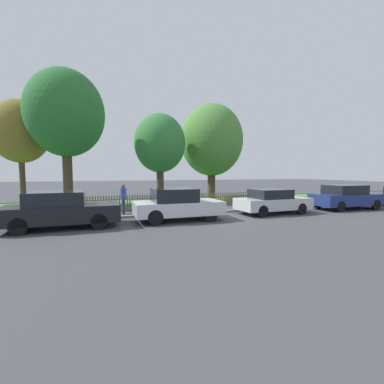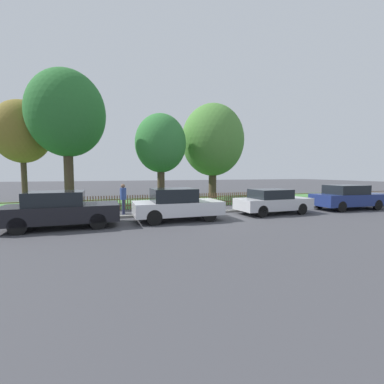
{
  "view_description": "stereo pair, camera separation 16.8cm",
  "coord_description": "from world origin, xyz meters",
  "px_view_note": "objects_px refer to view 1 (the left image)",
  "views": [
    {
      "loc": [
        -4.86,
        -12.49,
        2.18
      ],
      "look_at": [
        -0.22,
        1.03,
        1.1
      ],
      "focal_mm": 24.0,
      "sensor_mm": 36.0,
      "label": 1
    },
    {
      "loc": [
        -4.7,
        -12.54,
        2.18
      ],
      "look_at": [
        -0.22,
        1.03,
        1.1
      ],
      "focal_mm": 24.0,
      "sensor_mm": 36.0,
      "label": 2
    }
  ],
  "objects_px": {
    "pedestrian_near_fence": "(123,197)",
    "tree_behind_motorcycle": "(66,114)",
    "tree_far_left": "(212,140)",
    "parked_car_white_van": "(346,197)",
    "tree_mid_park": "(160,144)",
    "tree_nearest_kerb": "(20,132)",
    "covered_motorcycle": "(171,201)",
    "parked_car_navy_estate": "(177,204)",
    "parked_car_black_saloon": "(61,210)",
    "parked_car_red_compact": "(272,201)"
  },
  "relations": [
    {
      "from": "parked_car_navy_estate",
      "to": "parked_car_black_saloon",
      "type": "bearing_deg",
      "value": -178.87
    },
    {
      "from": "parked_car_white_van",
      "to": "tree_nearest_kerb",
      "type": "relative_size",
      "value": 0.62
    },
    {
      "from": "parked_car_black_saloon",
      "to": "parked_car_navy_estate",
      "type": "xyz_separation_m",
      "value": [
        4.75,
        0.12,
        0.01
      ]
    },
    {
      "from": "tree_nearest_kerb",
      "to": "covered_motorcycle",
      "type": "bearing_deg",
      "value": -37.41
    },
    {
      "from": "parked_car_red_compact",
      "to": "parked_car_navy_estate",
      "type": "bearing_deg",
      "value": 179.87
    },
    {
      "from": "parked_car_white_van",
      "to": "tree_nearest_kerb",
      "type": "bearing_deg",
      "value": 157.81
    },
    {
      "from": "parked_car_navy_estate",
      "to": "parked_car_red_compact",
      "type": "bearing_deg",
      "value": 1.87
    },
    {
      "from": "parked_car_navy_estate",
      "to": "covered_motorcycle",
      "type": "distance_m",
      "value": 2.05
    },
    {
      "from": "parked_car_navy_estate",
      "to": "parked_car_red_compact",
      "type": "xyz_separation_m",
      "value": [
        5.31,
        0.2,
        -0.07
      ]
    },
    {
      "from": "tree_far_left",
      "to": "parked_car_white_van",
      "type": "bearing_deg",
      "value": -61.22
    },
    {
      "from": "parked_car_white_van",
      "to": "tree_behind_motorcycle",
      "type": "xyz_separation_m",
      "value": [
        -15.91,
        6.96,
        5.19
      ]
    },
    {
      "from": "parked_car_red_compact",
      "to": "parked_car_white_van",
      "type": "bearing_deg",
      "value": -2.21
    },
    {
      "from": "parked_car_navy_estate",
      "to": "tree_nearest_kerb",
      "type": "relative_size",
      "value": 0.57
    },
    {
      "from": "tree_mid_park",
      "to": "tree_behind_motorcycle",
      "type": "bearing_deg",
      "value": -174.53
    },
    {
      "from": "parked_car_red_compact",
      "to": "parked_car_white_van",
      "type": "height_order",
      "value": "parked_car_white_van"
    },
    {
      "from": "pedestrian_near_fence",
      "to": "tree_behind_motorcycle",
      "type": "bearing_deg",
      "value": -142.03
    },
    {
      "from": "parked_car_black_saloon",
      "to": "tree_mid_park",
      "type": "height_order",
      "value": "tree_mid_park"
    },
    {
      "from": "parked_car_black_saloon",
      "to": "tree_mid_park",
      "type": "distance_m",
      "value": 10.31
    },
    {
      "from": "tree_behind_motorcycle",
      "to": "pedestrian_near_fence",
      "type": "bearing_deg",
      "value": -55.68
    },
    {
      "from": "covered_motorcycle",
      "to": "tree_behind_motorcycle",
      "type": "height_order",
      "value": "tree_behind_motorcycle"
    },
    {
      "from": "parked_car_navy_estate",
      "to": "pedestrian_near_fence",
      "type": "distance_m",
      "value": 3.38
    },
    {
      "from": "parked_car_navy_estate",
      "to": "parked_car_white_van",
      "type": "height_order",
      "value": "parked_car_navy_estate"
    },
    {
      "from": "parked_car_white_van",
      "to": "pedestrian_near_fence",
      "type": "xyz_separation_m",
      "value": [
        -12.77,
        2.35,
        0.17
      ]
    },
    {
      "from": "tree_mid_park",
      "to": "parked_car_navy_estate",
      "type": "bearing_deg",
      "value": -96.3
    },
    {
      "from": "parked_car_black_saloon",
      "to": "tree_far_left",
      "type": "bearing_deg",
      "value": 40.27
    },
    {
      "from": "parked_car_white_van",
      "to": "tree_far_left",
      "type": "height_order",
      "value": "tree_far_left"
    },
    {
      "from": "tree_nearest_kerb",
      "to": "tree_far_left",
      "type": "relative_size",
      "value": 0.87
    },
    {
      "from": "parked_car_white_van",
      "to": "tree_mid_park",
      "type": "relative_size",
      "value": 0.66
    },
    {
      "from": "parked_car_navy_estate",
      "to": "pedestrian_near_fence",
      "type": "bearing_deg",
      "value": 130.55
    },
    {
      "from": "covered_motorcycle",
      "to": "tree_mid_park",
      "type": "height_order",
      "value": "tree_mid_park"
    },
    {
      "from": "parked_car_red_compact",
      "to": "tree_behind_motorcycle",
      "type": "bearing_deg",
      "value": 144.56
    },
    {
      "from": "parked_car_navy_estate",
      "to": "covered_motorcycle",
      "type": "height_order",
      "value": "parked_car_navy_estate"
    },
    {
      "from": "parked_car_black_saloon",
      "to": "parked_car_white_van",
      "type": "relative_size",
      "value": 0.99
    },
    {
      "from": "covered_motorcycle",
      "to": "pedestrian_near_fence",
      "type": "relative_size",
      "value": 1.21
    },
    {
      "from": "covered_motorcycle",
      "to": "tree_mid_park",
      "type": "xyz_separation_m",
      "value": [
        0.65,
        5.72,
        3.63
      ]
    },
    {
      "from": "tree_far_left",
      "to": "covered_motorcycle",
      "type": "bearing_deg",
      "value": -127.33
    },
    {
      "from": "parked_car_navy_estate",
      "to": "tree_behind_motorcycle",
      "type": "relative_size",
      "value": 0.46
    },
    {
      "from": "tree_nearest_kerb",
      "to": "tree_behind_motorcycle",
      "type": "bearing_deg",
      "value": -24.77
    },
    {
      "from": "parked_car_red_compact",
      "to": "pedestrian_near_fence",
      "type": "distance_m",
      "value": 7.88
    },
    {
      "from": "tree_behind_motorcycle",
      "to": "tree_far_left",
      "type": "xyz_separation_m",
      "value": [
        10.99,
        2.0,
        -1.0
      ]
    },
    {
      "from": "pedestrian_near_fence",
      "to": "parked_car_navy_estate",
      "type": "bearing_deg",
      "value": 44.48
    },
    {
      "from": "covered_motorcycle",
      "to": "tree_far_left",
      "type": "relative_size",
      "value": 0.24
    },
    {
      "from": "parked_car_navy_estate",
      "to": "parked_car_red_compact",
      "type": "height_order",
      "value": "parked_car_navy_estate"
    },
    {
      "from": "tree_far_left",
      "to": "pedestrian_near_fence",
      "type": "bearing_deg",
      "value": -139.9
    },
    {
      "from": "parked_car_navy_estate",
      "to": "tree_nearest_kerb",
      "type": "xyz_separation_m",
      "value": [
        -8.24,
        8.5,
        4.11
      ]
    },
    {
      "from": "tree_mid_park",
      "to": "pedestrian_near_fence",
      "type": "distance_m",
      "value": 6.94
    },
    {
      "from": "tree_far_left",
      "to": "pedestrian_near_fence",
      "type": "height_order",
      "value": "tree_far_left"
    },
    {
      "from": "parked_car_red_compact",
      "to": "pedestrian_near_fence",
      "type": "height_order",
      "value": "pedestrian_near_fence"
    },
    {
      "from": "parked_car_red_compact",
      "to": "pedestrian_near_fence",
      "type": "bearing_deg",
      "value": 160.32
    },
    {
      "from": "parked_car_white_van",
      "to": "tree_mid_park",
      "type": "distance_m",
      "value": 12.81
    }
  ]
}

